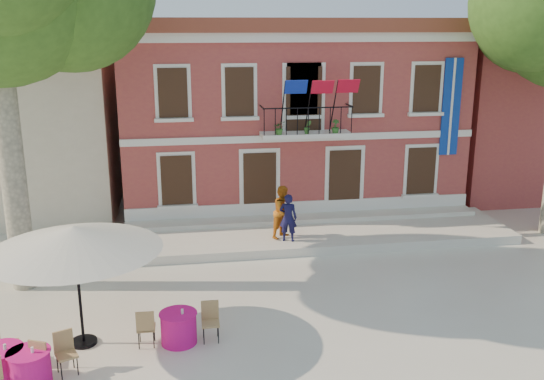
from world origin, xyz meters
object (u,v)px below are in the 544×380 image
Objects in this scene: pedestrian_orange at (284,212)px; cafe_table_0 at (3,363)px; cafe_table_1 at (179,327)px; pedestrian_navy at (288,218)px; cafe_table_2 at (30,367)px; patio_umbrella at (74,239)px.

pedestrian_orange reaches higher than cafe_table_0.
pedestrian_orange is 0.93× the size of cafe_table_1.
pedestrian_navy is 9.69m from cafe_table_2.
cafe_table_1 and cafe_table_2 have the same top height.
pedestrian_orange is at bearing -58.48° from pedestrian_navy.
patio_umbrella reaches higher than cafe_table_2.
cafe_table_1 is 1.00× the size of cafe_table_2.
cafe_table_0 is (-7.33, -6.71, -0.68)m from pedestrian_navy.
pedestrian_orange is 0.97× the size of cafe_table_0.
patio_umbrella reaches higher than cafe_table_1.
cafe_table_0 is at bearing -164.16° from cafe_table_1.
pedestrian_navy reaches higher than cafe_table_1.
patio_umbrella reaches higher than cafe_table_0.
patio_umbrella reaches higher than pedestrian_navy.
pedestrian_navy is 9.96m from cafe_table_0.
pedestrian_navy is at bearing -117.06° from pedestrian_orange.
pedestrian_orange reaches higher than pedestrian_navy.
patio_umbrella is at bearing -176.18° from pedestrian_orange.
cafe_table_1 is at bearing -161.35° from pedestrian_orange.
cafe_table_1 is at bearing -8.18° from patio_umbrella.
pedestrian_navy reaches higher than cafe_table_0.
cafe_table_1 is at bearing 22.22° from cafe_table_2.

